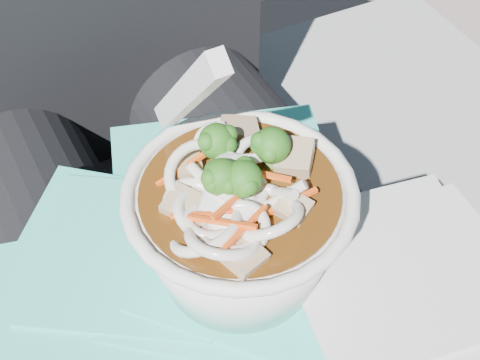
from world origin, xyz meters
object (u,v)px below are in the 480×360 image
lap (215,317)px  plastic_bag (190,266)px  stone_ledge (166,341)px  udon_bowl (239,220)px  person_body (163,212)px

lap → plastic_bag: (-0.02, 0.00, 0.08)m
stone_ledge → plastic_bag: (-0.02, -0.15, 0.37)m
lap → udon_bowl: udon_bowl is taller
stone_ledge → udon_bowl: 0.46m
stone_ledge → plastic_bag: 0.39m
lap → plastic_bag: bearing=168.8°
person_body → udon_bowl: person_body is taller
stone_ledge → plastic_bag: size_ratio=3.06×
person_body → udon_bowl: 0.15m
person_body → plastic_bag: size_ratio=2.99×
stone_ledge → lap: (0.00, -0.15, 0.29)m
lap → plastic_bag: plastic_bag is taller
stone_ledge → person_body: person_body is taller
lap → udon_bowl: (0.01, -0.02, 0.14)m
stone_ledge → lap: 0.32m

